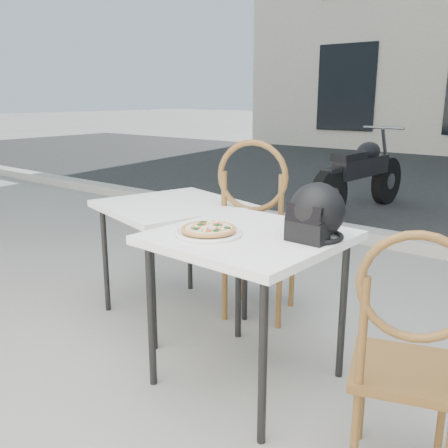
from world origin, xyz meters
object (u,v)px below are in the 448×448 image
Objects in this scene: pizza at (209,229)px; helmet at (316,214)px; motorcycle at (361,176)px; cafe_table_main at (249,248)px; cafe_table_side at (172,214)px; plate at (209,233)px; cafe_chair_main at (409,349)px; cafe_chair_side at (257,222)px.

pizza is 1.01× the size of helmet.
motorcycle is (-1.42, 3.75, -0.43)m from helmet.
helmet is at bearing 21.58° from cafe_table_main.
cafe_table_side is at bearing 146.17° from pizza.
plate is at bearing -133.20° from cafe_table_main.
pizza is at bearing -33.83° from cafe_table_side.
pizza is at bearing -24.30° from cafe_chair_main.
cafe_table_side is 0.84× the size of cafe_chair_side.
helmet is (0.41, 0.25, 0.08)m from pizza.
helmet is 1.14m from cafe_table_side.
cafe_table_main is 0.21m from plate.
cafe_chair_side is 0.56× the size of motorcycle.
cafe_chair_main is at bearing -18.40° from cafe_table_side.
cafe_chair_main is 4.53m from motorcycle.
helmet is (0.41, 0.25, 0.10)m from plate.
cafe_table_side is at bearing 15.91° from cafe_chair_side.
plate is 0.82m from cafe_chair_side.
helmet reaches higher than plate.
cafe_chair_main is 0.87× the size of cafe_chair_side.
plate reaches higher than cafe_table_side.
cafe_table_main is 0.89m from cafe_table_side.
motorcycle is at bearing 104.14° from plate.
cafe_chair_main reaches higher than cafe_table_main.
cafe_chair_main is (0.56, -0.34, -0.32)m from helmet.
cafe_chair_main is (0.97, -0.09, -0.24)m from pizza.
cafe_chair_side is at bearing 144.80° from helmet.
cafe_chair_main is at bearing -60.27° from motorcycle.
cafe_chair_side is at bearing 122.30° from cafe_table_main.
plate is 0.20× the size of motorcycle.
cafe_table_main is 0.88m from cafe_chair_main.
helmet reaches higher than pizza.
helmet is at bearing -65.34° from motorcycle.
pizza reaches higher than cafe_table_main.
plate reaches higher than cafe_table_main.
cafe_table_main is at bearing -69.64° from motorcycle.
pizza reaches higher than cafe_table_side.
motorcycle is (-1.01, 3.99, -0.32)m from plate.
cafe_table_side is at bearing -81.01° from motorcycle.
motorcycle is (-0.74, 3.24, -0.19)m from cafe_chair_side.
pizza is 0.49m from helmet.
plate is 0.40× the size of cafe_chair_main.
cafe_table_main is 0.21m from pizza.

